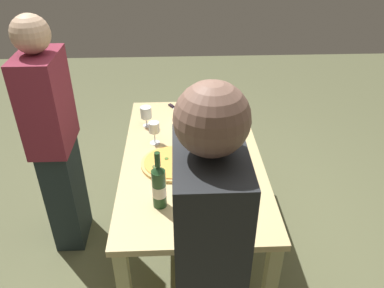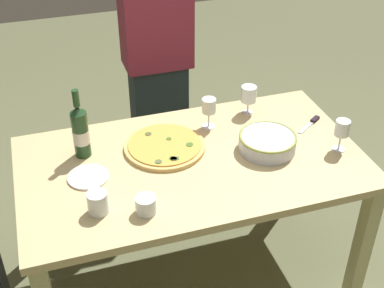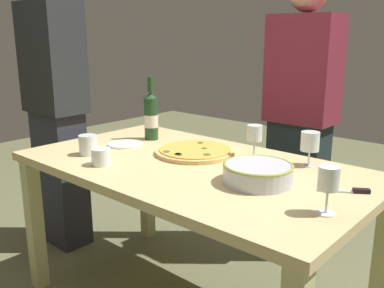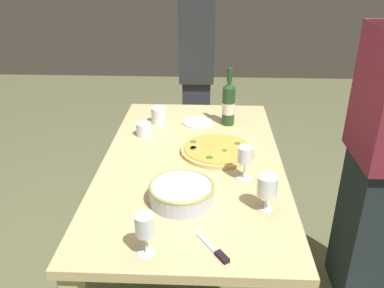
{
  "view_description": "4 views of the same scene",
  "coord_description": "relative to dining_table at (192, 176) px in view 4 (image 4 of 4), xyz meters",
  "views": [
    {
      "loc": [
        -2.09,
        0.09,
        2.17
      ],
      "look_at": [
        0.0,
        0.0,
        0.84
      ],
      "focal_mm": 35.96,
      "sensor_mm": 36.0,
      "label": 1
    },
    {
      "loc": [
        -0.6,
        -1.9,
        2.22
      ],
      "look_at": [
        0.0,
        0.0,
        0.84
      ],
      "focal_mm": 49.79,
      "sensor_mm": 36.0,
      "label": 2
    },
    {
      "loc": [
        1.22,
        -1.38,
        1.31
      ],
      "look_at": [
        0.0,
        0.0,
        0.84
      ],
      "focal_mm": 39.65,
      "sensor_mm": 36.0,
      "label": 3
    },
    {
      "loc": [
        1.79,
        0.08,
        1.71
      ],
      "look_at": [
        0.0,
        0.0,
        0.84
      ],
      "focal_mm": 37.77,
      "sensor_mm": 36.0,
      "label": 4
    }
  ],
  "objects": [
    {
      "name": "pizza_knife",
      "position": [
        0.68,
        0.12,
        0.1
      ],
      "size": [
        0.17,
        0.12,
        0.02
      ],
      "color": "silver",
      "rests_on": "dining_table"
    },
    {
      "name": "side_plate",
      "position": [
        -0.48,
        0.01,
        0.1
      ],
      "size": [
        0.18,
        0.18,
        0.01
      ],
      "primitive_type": "cylinder",
      "color": "white",
      "rests_on": "dining_table"
    },
    {
      "name": "pizza",
      "position": [
        -0.1,
        0.13,
        0.11
      ],
      "size": [
        0.39,
        0.39,
        0.03
      ],
      "color": "#E0B367",
      "rests_on": "dining_table"
    },
    {
      "name": "dining_table",
      "position": [
        0.0,
        0.0,
        0.0
      ],
      "size": [
        1.6,
        0.9,
        0.75
      ],
      "color": "#D3BB80",
      "rests_on": "ground"
    },
    {
      "name": "wine_glass_near_pizza",
      "position": [
        0.41,
        0.32,
        0.2
      ],
      "size": [
        0.08,
        0.08,
        0.15
      ],
      "color": "white",
      "rests_on": "dining_table"
    },
    {
      "name": "cup_amber",
      "position": [
        -0.47,
        -0.23,
        0.14
      ],
      "size": [
        0.09,
        0.09,
        0.1
      ],
      "primitive_type": "cylinder",
      "color": "white",
      "rests_on": "dining_table"
    },
    {
      "name": "ground_plane",
      "position": [
        0.0,
        0.0,
        -0.66
      ],
      "size": [
        8.0,
        8.0,
        0.0
      ],
      "primitive_type": "plane",
      "color": "#616443"
    },
    {
      "name": "wine_bottle",
      "position": [
        -0.48,
        0.2,
        0.23
      ],
      "size": [
        0.08,
        0.08,
        0.35
      ],
      "color": "#214322",
      "rests_on": "dining_table"
    },
    {
      "name": "serving_bowl",
      "position": [
        0.37,
        -0.03,
        0.14
      ],
      "size": [
        0.28,
        0.28,
        0.08
      ],
      "color": "silver",
      "rests_on": "dining_table"
    },
    {
      "name": "wine_glass_by_bottle",
      "position": [
        0.17,
        0.25,
        0.21
      ],
      "size": [
        0.07,
        0.07,
        0.16
      ],
      "color": "white",
      "rests_on": "dining_table"
    },
    {
      "name": "person_guest_left",
      "position": [
        -1.1,
        -0.01,
        0.24
      ],
      "size": [
        0.38,
        0.24,
        1.74
      ],
      "rotation": [
        0.0,
        0.0,
        0.01
      ],
      "color": "#2E303B",
      "rests_on": "ground"
    },
    {
      "name": "cup_ceramic",
      "position": [
        -0.29,
        -0.29,
        0.13
      ],
      "size": [
        0.09,
        0.09,
        0.08
      ],
      "primitive_type": "cylinder",
      "color": "white",
      "rests_on": "dining_table"
    },
    {
      "name": "wine_glass_far_left",
      "position": [
        0.7,
        -0.13,
        0.2
      ],
      "size": [
        0.07,
        0.07,
        0.16
      ],
      "color": "white",
      "rests_on": "dining_table"
    },
    {
      "name": "person_host",
      "position": [
        0.07,
        0.89,
        0.19
      ],
      "size": [
        0.39,
        0.24,
        1.66
      ],
      "rotation": [
        0.0,
        0.0,
        -1.65
      ],
      "color": "#1F2A2E",
      "rests_on": "ground"
    }
  ]
}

